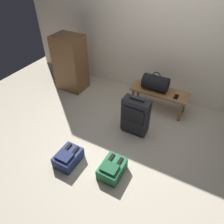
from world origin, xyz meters
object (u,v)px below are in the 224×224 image
Objects in this scene: suitcase_upright_charcoal at (135,115)px; side_cabinet at (70,63)px; duffel_bag_black at (156,83)px; backpack_green at (112,169)px; cell_phone at (176,97)px; backpack_navy at (68,157)px; bench at (159,94)px.

suitcase_upright_charcoal is 1.82m from side_cabinet.
backpack_green is (0.03, -1.62, -0.45)m from duffel_bag_black.
suitcase_upright_charcoal is 1.77× the size of backpack_green.
cell_phone is 2.13m from side_cabinet.
side_cabinet reaches higher than backpack_navy.
bench is 2.63× the size of backpack_green.
cell_phone is (0.40, -0.05, -0.13)m from duffel_bag_black.
cell_phone is 0.38× the size of backpack_navy.
bench is 2.27× the size of duffel_bag_black.
duffel_bag_black reaches higher than backpack_navy.
side_cabinet reaches higher than backpack_green.
cell_phone reaches higher than bench.
suitcase_upright_charcoal is (-0.13, -0.75, 0.00)m from bench.
side_cabinet is (-1.69, 0.63, 0.20)m from suitcase_upright_charcoal.
duffel_bag_black is 1.73m from side_cabinet.
bench is 1.49× the size of suitcase_upright_charcoal.
suitcase_upright_charcoal is at bearing -121.98° from cell_phone.
duffel_bag_black is at bearing 71.09° from backpack_navy.
cell_phone is 1.99m from backpack_navy.
suitcase_upright_charcoal is (-0.43, -0.70, -0.07)m from cell_phone.
side_cabinet reaches higher than duffel_bag_black.
suitcase_upright_charcoal is 0.61× the size of side_cabinet.
duffel_bag_black is at bearing 3.98° from side_cabinet.
backpack_green is 0.64m from backpack_navy.
backpack_green is (0.07, -0.87, -0.25)m from suitcase_upright_charcoal.
bench is at bearing 68.36° from backpack_navy.
side_cabinet is at bearing 124.74° from backpack_navy.
side_cabinet is at bearing 159.63° from suitcase_upright_charcoal.
backpack_navy is (-0.69, -1.75, -0.25)m from bench.
bench is 0.31m from cell_phone.
duffel_bag_black is at bearing 87.15° from suitcase_upright_charcoal.
suitcase_upright_charcoal is at bearing 94.33° from backpack_green.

